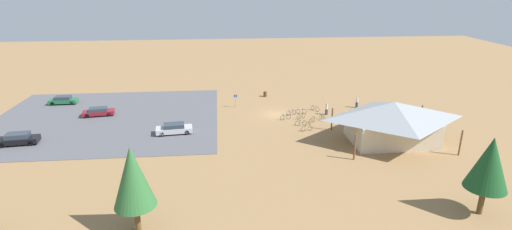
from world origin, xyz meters
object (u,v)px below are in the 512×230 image
at_px(bicycle_orange_near_porch, 312,120).
at_px(bicycle_green_yard_center, 301,116).
at_px(pine_mideast, 133,177).
at_px(visitor_by_pavilion, 357,102).
at_px(bicycle_teal_edge_south, 301,123).
at_px(car_black_near_entry, 18,139).
at_px(visitor_crossing_yard, 327,109).
at_px(bicycle_teal_lone_west, 286,117).
at_px(bicycle_yellow_edge_north, 419,117).
at_px(bicycle_white_front_row, 315,108).
at_px(bicycle_yellow_yard_right, 307,128).
at_px(bicycle_blue_yard_front, 322,118).
at_px(lot_sign, 236,99).
at_px(car_silver_second_row, 174,129).
at_px(bike_pavilion, 393,119).
at_px(bicycle_black_near_sign, 376,116).
at_px(car_maroon_mid_lot, 98,112).
at_px(car_green_aisle_side, 63,100).
at_px(trash_bin, 265,94).
at_px(bicycle_purple_trailside, 291,113).
at_px(bicycle_silver_yard_left, 301,111).
at_px(pine_far_west, 489,164).
at_px(bicycle_red_by_bin, 405,116).

distance_m(bicycle_orange_near_porch, bicycle_green_yard_center, 2.24).
relative_size(pine_mideast, bicycle_orange_near_porch, 5.47).
height_order(pine_mideast, visitor_by_pavilion, pine_mideast).
xyz_separation_m(bicycle_teal_edge_south, visitor_by_pavilion, (-10.50, -7.15, 0.61)).
xyz_separation_m(car_black_near_entry, visitor_crossing_yard, (-41.10, -7.56, 0.17)).
distance_m(bicycle_teal_lone_west, bicycle_yellow_edge_north, 19.53).
distance_m(bicycle_green_yard_center, bicycle_yellow_edge_north, 17.21).
bearing_deg(bicycle_green_yard_center, bicycle_white_front_row, -129.77).
relative_size(bicycle_yellow_yard_right, visitor_crossing_yard, 0.94).
relative_size(bicycle_yellow_yard_right, bicycle_blue_yard_front, 1.04).
xyz_separation_m(lot_sign, car_silver_second_row, (8.65, 10.61, -0.67)).
bearing_deg(bicycle_yellow_edge_north, visitor_crossing_yard, -15.18).
xyz_separation_m(bicycle_teal_lone_west, bicycle_teal_edge_south, (-1.75, 2.63, -0.03)).
bearing_deg(bicycle_yellow_yard_right, visitor_by_pavilion, -137.57).
height_order(pine_mideast, car_silver_second_row, pine_mideast).
bearing_deg(bike_pavilion, bicycle_yellow_edge_north, -135.36).
height_order(bicycle_black_near_sign, car_maroon_mid_lot, car_maroon_mid_lot).
bearing_deg(bicycle_teal_edge_south, car_black_near_entry, 5.25).
height_order(bicycle_yellow_yard_right, visitor_crossing_yard, visitor_crossing_yard).
height_order(bicycle_teal_lone_west, bicycle_blue_yard_front, bicycle_teal_lone_west).
height_order(bicycle_teal_edge_south, car_green_aisle_side, car_green_aisle_side).
bearing_deg(visitor_by_pavilion, bicycle_teal_edge_south, 34.23).
height_order(trash_bin, bicycle_purple_trailside, trash_bin).
relative_size(bicycle_yellow_yard_right, visitor_by_pavilion, 0.91).
bearing_deg(car_maroon_mid_lot, trash_bin, -163.29).
relative_size(bicycle_white_front_row, visitor_crossing_yard, 0.75).
relative_size(bicycle_white_front_row, car_green_aisle_side, 0.31).
xyz_separation_m(bike_pavilion, bicycle_green_yard_center, (9.49, -9.57, -2.65)).
xyz_separation_m(bicycle_purple_trailside, car_black_near_entry, (35.74, 7.83, 0.39)).
bearing_deg(bicycle_green_yard_center, bicycle_purple_trailside, -55.42).
relative_size(bicycle_orange_near_porch, bicycle_teal_edge_south, 0.81).
distance_m(lot_sign, bicycle_white_front_row, 12.61).
height_order(pine_mideast, bicycle_silver_yard_left, pine_mideast).
bearing_deg(bicycle_yellow_edge_north, bicycle_green_yard_center, -6.92).
bearing_deg(bicycle_teal_edge_south, bicycle_blue_yard_front, -152.41).
distance_m(bicycle_purple_trailside, car_black_near_entry, 36.59).
height_order(bicycle_teal_edge_south, car_black_near_entry, car_black_near_entry).
height_order(bicycle_silver_yard_left, bicycle_yellow_edge_north, bicycle_yellow_edge_north).
height_order(bike_pavilion, pine_far_west, pine_far_west).
height_order(bicycle_white_front_row, bicycle_blue_yard_front, bicycle_blue_yard_front).
bearing_deg(bicycle_red_by_bin, pine_far_west, 79.06).
relative_size(bicycle_yellow_yard_right, bicycle_yellow_edge_north, 1.01).
bearing_deg(trash_bin, bicycle_green_yard_center, 108.25).
bearing_deg(car_maroon_mid_lot, bicycle_orange_near_porch, 169.07).
xyz_separation_m(bicycle_purple_trailside, car_silver_second_row, (16.84, 5.96, 0.35)).
xyz_separation_m(bicycle_teal_edge_south, car_green_aisle_side, (36.84, -13.51, 0.35)).
relative_size(bicycle_teal_lone_west, bicycle_silver_yard_left, 1.05).
height_order(bicycle_orange_near_porch, bicycle_green_yard_center, bicycle_green_yard_center).
bearing_deg(bicycle_teal_lone_west, bicycle_blue_yard_front, 171.73).
distance_m(bicycle_blue_yard_front, bicycle_red_by_bin, 12.43).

